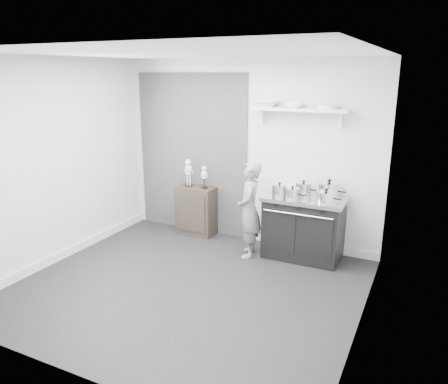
{
  "coord_description": "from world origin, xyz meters",
  "views": [
    {
      "loc": [
        2.49,
        -4.11,
        2.51
      ],
      "look_at": [
        0.03,
        0.95,
        0.95
      ],
      "focal_mm": 35.0,
      "sensor_mm": 36.0,
      "label": 1
    }
  ],
  "objects": [
    {
      "name": "skeleton_full",
      "position": [
        -0.91,
        1.61,
        1.02
      ],
      "size": [
        0.14,
        0.09,
        0.49
      ],
      "primitive_type": null,
      "color": "beige",
      "rests_on": "side_cabinet"
    },
    {
      "name": "pot_front_center",
      "position": [
        0.86,
        1.32,
        0.95
      ],
      "size": [
        0.27,
        0.19,
        0.17
      ],
      "color": "silver",
      "rests_on": "stove"
    },
    {
      "name": "bowl_small",
      "position": [
        0.74,
        1.67,
        2.08
      ],
      "size": [
        0.22,
        0.22,
        0.07
      ],
      "primitive_type": "imported",
      "color": "white",
      "rests_on": "wall_shelf"
    },
    {
      "name": "pot_back_left",
      "position": [
        0.94,
        1.58,
        0.96
      ],
      "size": [
        0.32,
        0.23,
        0.21
      ],
      "color": "silver",
      "rests_on": "stove"
    },
    {
      "name": "plate_stack",
      "position": [
        1.17,
        1.67,
        2.07
      ],
      "size": [
        0.25,
        0.25,
        0.06
      ],
      "primitive_type": "cylinder",
      "color": "white",
      "rests_on": "wall_shelf"
    },
    {
      "name": "pot_front_right",
      "position": [
        1.31,
        1.32,
        0.95
      ],
      "size": [
        0.32,
        0.24,
        0.19
      ],
      "color": "silver",
      "rests_on": "stove"
    },
    {
      "name": "skeleton_torso",
      "position": [
        -0.63,
        1.61,
        0.97
      ],
      "size": [
        0.11,
        0.07,
        0.4
      ],
      "primitive_type": null,
      "color": "beige",
      "rests_on": "side_cabinet"
    },
    {
      "name": "bowl_large",
      "position": [
        0.33,
        1.67,
        2.08
      ],
      "size": [
        0.34,
        0.34,
        0.08
      ],
      "primitive_type": "imported",
      "color": "white",
      "rests_on": "wall_shelf"
    },
    {
      "name": "room_shell",
      "position": [
        -0.09,
        0.15,
        1.64
      ],
      "size": [
        4.02,
        3.62,
        2.71
      ],
      "color": "beige",
      "rests_on": "ground"
    },
    {
      "name": "pot_back_right",
      "position": [
        1.28,
        1.59,
        0.98
      ],
      "size": [
        0.37,
        0.29,
        0.26
      ],
      "color": "silver",
      "rests_on": "stove"
    },
    {
      "name": "pot_front_left",
      "position": [
        0.67,
        1.36,
        0.96
      ],
      "size": [
        0.29,
        0.2,
        0.2
      ],
      "color": "silver",
      "rests_on": "stove"
    },
    {
      "name": "stove",
      "position": [
        0.99,
        1.48,
        0.44
      ],
      "size": [
        1.09,
        0.68,
        0.88
      ],
      "color": "black",
      "rests_on": "ground"
    },
    {
      "name": "child",
      "position": [
        0.3,
        1.19,
        0.68
      ],
      "size": [
        0.46,
        0.57,
        1.35
      ],
      "primitive_type": "imported",
      "rotation": [
        0.0,
        0.0,
        -1.26
      ],
      "color": "slate",
      "rests_on": "ground"
    },
    {
      "name": "ground",
      "position": [
        0.0,
        0.0,
        0.0
      ],
      "size": [
        4.0,
        4.0,
        0.0
      ],
      "primitive_type": "plane",
      "color": "black",
      "rests_on": "ground"
    },
    {
      "name": "wall_shelf",
      "position": [
        0.8,
        1.68,
        2.01
      ],
      "size": [
        1.3,
        0.26,
        0.24
      ],
      "color": "white",
      "rests_on": "room_shell"
    },
    {
      "name": "side_cabinet",
      "position": [
        -0.78,
        1.61,
        0.39
      ],
      "size": [
        0.59,
        0.35,
        0.77
      ],
      "primitive_type": "cube",
      "color": "black",
      "rests_on": "ground"
    }
  ]
}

